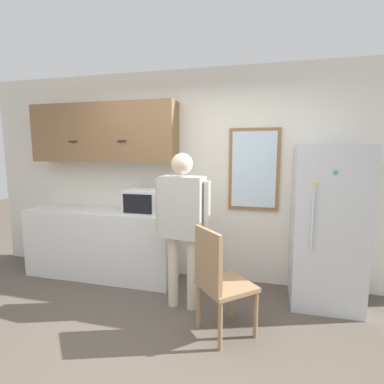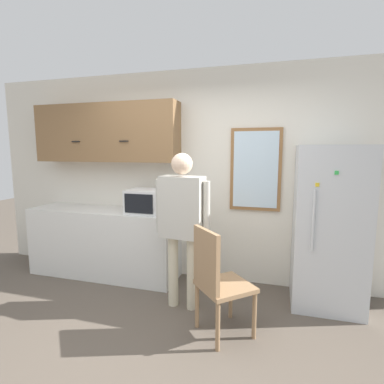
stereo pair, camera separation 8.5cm
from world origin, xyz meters
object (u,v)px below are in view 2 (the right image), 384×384
at_px(person, 182,215).
at_px(refrigerator, 329,227).
at_px(microwave, 149,201).
at_px(chair, 217,278).

height_order(person, refrigerator, refrigerator).
distance_m(microwave, refrigerator, 2.10).
xyz_separation_m(microwave, refrigerator, (2.10, -0.01, -0.18)).
bearing_deg(chair, refrigerator, -91.63).
height_order(microwave, person, person).
bearing_deg(refrigerator, chair, -139.24).
distance_m(person, chair, 0.76).
bearing_deg(microwave, person, -39.84).
distance_m(person, refrigerator, 1.58).
distance_m(refrigerator, chair, 1.41).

